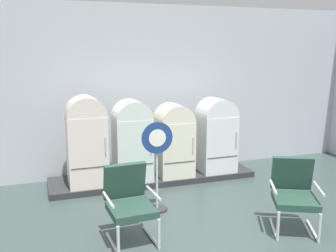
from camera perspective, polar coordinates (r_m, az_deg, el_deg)
back_wall at (r=7.67m, az=-3.66°, el=5.38°), size 11.76×0.12×3.30m
display_plinth at (r=7.41m, az=-2.20°, el=-7.58°), size 3.84×0.95×0.11m
refrigerator_0 at (r=6.81m, az=-11.96°, el=-1.82°), size 0.67×0.64×1.56m
refrigerator_1 at (r=6.95m, az=-5.33°, el=-1.83°), size 0.65×0.61×1.46m
refrigerator_2 at (r=7.20m, az=0.89°, el=-1.80°), size 0.64×0.64×1.35m
refrigerator_3 at (r=7.50m, az=7.15°, el=-1.04°), size 0.67×0.61×1.43m
armchair_left at (r=5.10m, az=-5.76°, el=-10.86°), size 0.66×0.73×0.98m
armchair_right at (r=5.63m, az=18.12°, el=-9.19°), size 0.81×0.87×0.98m
sign_stand at (r=5.87m, az=-1.62°, el=-6.10°), size 0.48×0.32×1.39m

